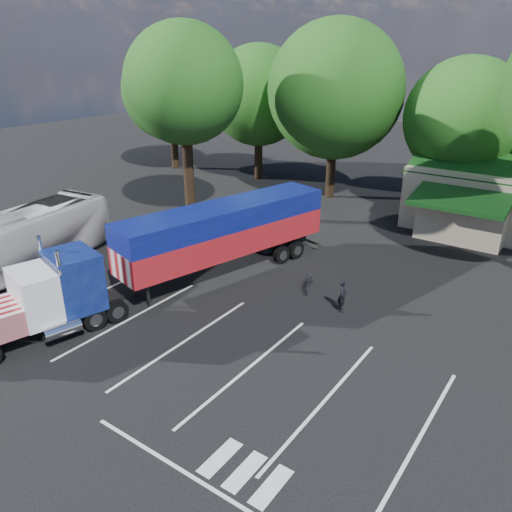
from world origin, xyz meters
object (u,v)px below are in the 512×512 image
Objects in this scene: bicycle at (309,281)px; tour_bus at (8,246)px; woman at (342,295)px; silver_sedan at (451,219)px; semi_truck at (184,245)px.

tour_bus is (-13.43, -7.49, 1.23)m from bicycle.
silver_sedan is at bearing -34.34° from woman.
woman is 2.49m from bicycle.
tour_bus reaches higher than woman.
silver_sedan is at bearing 43.64° from tour_bus.
bicycle is at bearing 21.86° from tour_bus.
woman is at bearing -46.17° from bicycle.
semi_truck is 7.87m from woman.
bicycle is (-2.26, 1.00, -0.34)m from woman.
woman is 17.00m from tour_bus.
semi_truck is 12.10× the size of woman.
woman is 0.93× the size of bicycle.
semi_truck is at bearing -170.40° from bicycle.
woman is (7.41, 2.21, -1.44)m from semi_truck.
silver_sedan is (0.94, 14.00, -0.12)m from woman.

